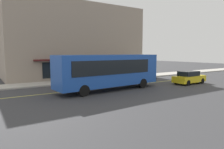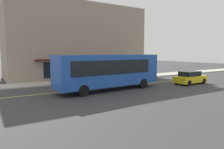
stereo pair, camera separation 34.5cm
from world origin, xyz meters
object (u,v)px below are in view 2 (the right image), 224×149
Objects in this scene: traffic_light at (128,61)px; car_yellow at (190,78)px; pedestrian_at_corner at (80,72)px; bus at (110,70)px.

car_yellow is at bearing -65.85° from traffic_light.
traffic_light is at bearing -14.97° from pedestrian_at_corner.
bus is at bearing -91.84° from pedestrian_at_corner.
traffic_light reaches higher than pedestrian_at_corner.
car_yellow is (3.49, -7.79, -1.79)m from traffic_light.
pedestrian_at_corner is at bearing 165.03° from traffic_light.
car_yellow is 13.80m from pedestrian_at_corner.
bus is at bearing 171.03° from car_yellow.
pedestrian_at_corner reaches higher than car_yellow.
bus is 3.52× the size of traffic_light.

